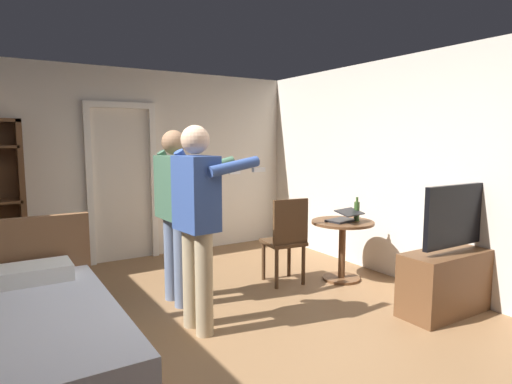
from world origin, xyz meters
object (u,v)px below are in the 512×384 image
object	(u,v)px
bottle_on_table	(357,211)
laptop	(344,217)
wooden_chair	(286,237)
person_striped_shirt	(176,204)
tv_flatscreen	(455,273)
suitcase_dark	(45,291)
person_blue_shirt	(198,214)
side_table	(342,240)

from	to	relation	value
bottle_on_table	laptop	bearing A→B (deg)	167.08
wooden_chair	person_striped_shirt	bearing A→B (deg)	174.41
tv_flatscreen	wooden_chair	bearing A→B (deg)	122.59
tv_flatscreen	suitcase_dark	size ratio (longest dim) A/B	2.34
bottle_on_table	suitcase_dark	distance (m)	3.41
person_blue_shirt	person_striped_shirt	distance (m)	0.70
tv_flatscreen	suitcase_dark	distance (m)	3.99
tv_flatscreen	wooden_chair	distance (m)	1.75
side_table	suitcase_dark	world-z (taller)	side_table
laptop	bottle_on_table	distance (m)	0.18
wooden_chair	suitcase_dark	world-z (taller)	wooden_chair
person_blue_shirt	suitcase_dark	xyz separation A→B (m)	(-1.07, 1.27, -0.85)
suitcase_dark	tv_flatscreen	bearing A→B (deg)	-49.52
bottle_on_table	suitcase_dark	xyz separation A→B (m)	(-3.19, 1.00, -0.66)
bottle_on_table	suitcase_dark	size ratio (longest dim) A/B	0.53
bottle_on_table	suitcase_dark	world-z (taller)	bottle_on_table
bottle_on_table	person_striped_shirt	xyz separation A→B (m)	(-2.04, 0.42, 0.19)
laptop	suitcase_dark	bearing A→B (deg)	162.42
tv_flatscreen	wooden_chair	xyz separation A→B (m)	(-0.94, 1.47, 0.18)
person_blue_shirt	person_striped_shirt	bearing A→B (deg)	82.98
tv_flatscreen	suitcase_dark	xyz separation A→B (m)	(-3.35, 2.16, -0.20)
laptop	wooden_chair	size ratio (longest dim) A/B	0.38
wooden_chair	person_blue_shirt	distance (m)	1.53
laptop	bottle_on_table	world-z (taller)	bottle_on_table
laptop	tv_flatscreen	bearing A→B (deg)	-75.16
person_blue_shirt	suitcase_dark	distance (m)	1.87
tv_flatscreen	side_table	distance (m)	1.29
laptop	person_blue_shirt	size ratio (longest dim) A/B	0.21
bottle_on_table	wooden_chair	world-z (taller)	wooden_chair
tv_flatscreen	person_blue_shirt	xyz separation A→B (m)	(-2.28, 0.89, 0.65)
tv_flatscreen	laptop	xyz separation A→B (m)	(-0.32, 1.20, 0.39)
tv_flatscreen	suitcase_dark	bearing A→B (deg)	147.15
bottle_on_table	person_blue_shirt	xyz separation A→B (m)	(-2.12, -0.27, 0.20)
wooden_chair	person_striped_shirt	xyz separation A→B (m)	(-1.26, 0.12, 0.46)
tv_flatscreen	side_table	xyz separation A→B (m)	(-0.30, 1.25, 0.12)
side_table	bottle_on_table	world-z (taller)	bottle_on_table
tv_flatscreen	suitcase_dark	world-z (taller)	tv_flatscreen
wooden_chair	suitcase_dark	xyz separation A→B (m)	(-2.41, 0.70, -0.38)
tv_flatscreen	side_table	world-z (taller)	tv_flatscreen
side_table	person_striped_shirt	size ratio (longest dim) A/B	0.42
laptop	person_striped_shirt	xyz separation A→B (m)	(-1.88, 0.39, 0.26)
side_table	wooden_chair	distance (m)	0.68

